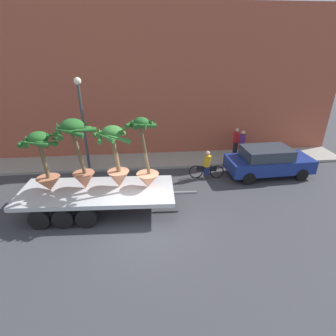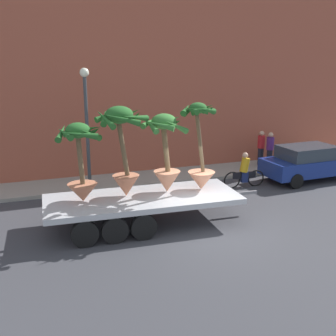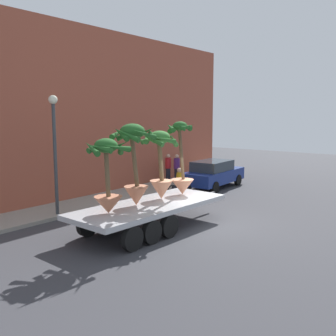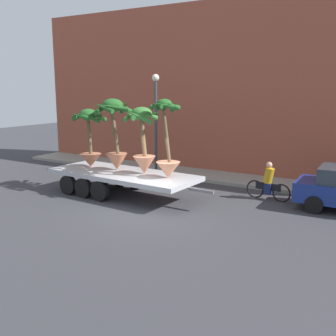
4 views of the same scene
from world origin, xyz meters
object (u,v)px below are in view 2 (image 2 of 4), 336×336
object	(u,v)px
flatbed_trailer	(135,203)
cyclist	(244,172)
potted_palm_extra	(200,154)
parked_car	(309,162)
potted_palm_front	(165,152)
pedestrian_near_gate	(261,147)
potted_palm_rear	(123,146)
pedestrian_far_left	(270,149)
street_lamp	(86,113)
potted_palm_middle	(81,161)

from	to	relation	value
flatbed_trailer	cyclist	distance (m)	6.03
potted_palm_extra	parked_car	xyz separation A→B (m)	(6.46, 2.43, -1.41)
cyclist	parked_car	world-z (taller)	parked_car
potted_palm_front	pedestrian_near_gate	bearing A→B (deg)	36.10
flatbed_trailer	potted_palm_rear	size ratio (longest dim) A/B	2.50
pedestrian_far_left	potted_palm_extra	bearing A→B (deg)	-141.64
street_lamp	flatbed_trailer	bearing A→B (deg)	-78.53
flatbed_trailer	potted_palm_front	distance (m)	1.93
street_lamp	potted_palm_middle	bearing A→B (deg)	-101.75
potted_palm_extra	pedestrian_far_left	size ratio (longest dim) A/B	1.74
street_lamp	parked_car	bearing A→B (deg)	-9.46
pedestrian_near_gate	potted_palm_extra	bearing A→B (deg)	-137.77
potted_palm_extra	cyclist	bearing A→B (deg)	37.71
potted_palm_middle	parked_car	xyz separation A→B (m)	(10.41, 2.32, -1.45)
flatbed_trailer	pedestrian_far_left	distance (m)	9.33
potted_palm_rear	street_lamp	size ratio (longest dim) A/B	0.61
flatbed_trailer	pedestrian_far_left	xyz separation A→B (m)	(8.08, 4.65, 0.27)
flatbed_trailer	parked_car	size ratio (longest dim) A/B	1.63
potted_palm_rear	parked_car	world-z (taller)	potted_palm_rear
cyclist	potted_palm_front	bearing A→B (deg)	-151.94
potted_palm_front	pedestrian_far_left	distance (m)	8.37
parked_car	street_lamp	bearing A→B (deg)	170.54
parked_car	potted_palm_rear	bearing A→B (deg)	-165.86
cyclist	pedestrian_far_left	xyz separation A→B (m)	(2.61, 2.12, 0.37)
potted_palm_extra	street_lamp	distance (m)	5.20
flatbed_trailer	potted_palm_extra	bearing A→B (deg)	1.79
potted_palm_extra	pedestrian_near_gate	distance (m)	7.64
potted_palm_middle	pedestrian_far_left	xyz separation A→B (m)	(9.73, 4.47, -1.24)
cyclist	pedestrian_near_gate	xyz separation A→B (m)	(2.41, 2.61, 0.37)
potted_palm_middle	pedestrian_near_gate	xyz separation A→B (m)	(9.53, 4.96, -1.24)
potted_palm_middle	street_lamp	xyz separation A→B (m)	(0.82, 3.92, 0.95)
parked_car	pedestrian_far_left	size ratio (longest dim) A/B	2.63
potted_palm_rear	pedestrian_far_left	bearing A→B (deg)	27.82
parked_car	street_lamp	distance (m)	10.02
cyclist	potted_palm_middle	bearing A→B (deg)	-161.76
potted_palm_front	street_lamp	distance (m)	4.45
parked_car	pedestrian_near_gate	xyz separation A→B (m)	(-0.88, 2.64, 0.22)
flatbed_trailer	pedestrian_far_left	size ratio (longest dim) A/B	4.29
potted_palm_middle	potted_palm_extra	distance (m)	3.95
pedestrian_near_gate	potted_palm_rear	bearing A→B (deg)	-149.01
potted_palm_extra	potted_palm_middle	bearing A→B (deg)	178.42
potted_palm_extra	cyclist	world-z (taller)	potted_palm_extra
potted_palm_rear	street_lamp	distance (m)	3.96
flatbed_trailer	parked_car	xyz separation A→B (m)	(8.76, 2.50, 0.05)
potted_palm_front	cyclist	world-z (taller)	potted_palm_front
potted_palm_front	cyclist	bearing A→B (deg)	28.06
potted_palm_front	parked_car	xyz separation A→B (m)	(7.65, 2.30, -1.52)
potted_palm_extra	pedestrian_far_left	world-z (taller)	potted_palm_extra
potted_palm_rear	potted_palm_extra	bearing A→B (deg)	-3.16
potted_palm_front	street_lamp	bearing A→B (deg)	116.44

